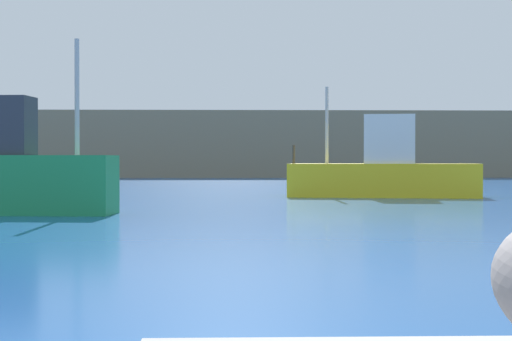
{
  "coord_description": "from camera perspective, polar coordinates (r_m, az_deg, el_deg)",
  "views": [
    {
      "loc": [
        -1.72,
        -2.05,
        1.38
      ],
      "look_at": [
        -1.06,
        17.86,
        1.13
      ],
      "focal_mm": 60.21,
      "sensor_mm": 36.0,
      "label": 1
    }
  ],
  "objects": [
    {
      "name": "fishing_boat_yellow",
      "position": [
        32.27,
        8.53,
        0.04
      ],
      "size": [
        7.27,
        3.49,
        4.12
      ],
      "rotation": [
        0.0,
        0.0,
        2.97
      ],
      "color": "yellow",
      "rests_on": "ground"
    },
    {
      "name": "fishing_boat_green",
      "position": [
        22.48,
        -15.39,
        -0.18
      ],
      "size": [
        4.67,
        1.93,
        4.42
      ],
      "rotation": [
        0.0,
        0.0,
        -0.1
      ],
      "color": "#1E8C4C",
      "rests_on": "ground"
    },
    {
      "name": "hillside_backdrop",
      "position": [
        73.3,
        -0.54,
        1.66
      ],
      "size": [
        140.0,
        16.04,
        5.18
      ],
      "primitive_type": "cube",
      "color": "#7F755B",
      "rests_on": "ground"
    }
  ]
}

